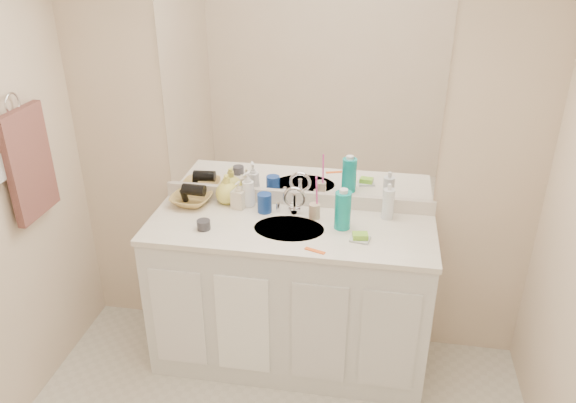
# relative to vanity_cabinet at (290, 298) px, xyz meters

# --- Properties ---
(wall_back) EXTENTS (2.60, 0.02, 2.40)m
(wall_back) POSITION_rel_vanity_cabinet_xyz_m (0.00, 0.28, 0.77)
(wall_back) COLOR beige
(wall_back) RESTS_ON floor
(vanity_cabinet) EXTENTS (1.50, 0.55, 0.85)m
(vanity_cabinet) POSITION_rel_vanity_cabinet_xyz_m (0.00, 0.00, 0.00)
(vanity_cabinet) COLOR silver
(vanity_cabinet) RESTS_ON floor
(countertop) EXTENTS (1.52, 0.57, 0.03)m
(countertop) POSITION_rel_vanity_cabinet_xyz_m (0.00, 0.00, 0.44)
(countertop) COLOR silver
(countertop) RESTS_ON vanity_cabinet
(backsplash) EXTENTS (1.52, 0.03, 0.08)m
(backsplash) POSITION_rel_vanity_cabinet_xyz_m (0.00, 0.26, 0.50)
(backsplash) COLOR silver
(backsplash) RESTS_ON countertop
(sink_basin) EXTENTS (0.37, 0.37, 0.02)m
(sink_basin) POSITION_rel_vanity_cabinet_xyz_m (0.00, -0.02, 0.44)
(sink_basin) COLOR silver
(sink_basin) RESTS_ON countertop
(faucet) EXTENTS (0.02, 0.02, 0.11)m
(faucet) POSITION_rel_vanity_cabinet_xyz_m (0.00, 0.16, 0.51)
(faucet) COLOR silver
(faucet) RESTS_ON countertop
(mirror) EXTENTS (1.48, 0.01, 1.20)m
(mirror) POSITION_rel_vanity_cabinet_xyz_m (0.00, 0.27, 1.14)
(mirror) COLOR white
(mirror) RESTS_ON wall_back
(blue_mug) EXTENTS (0.09, 0.09, 0.11)m
(blue_mug) POSITION_rel_vanity_cabinet_xyz_m (-0.16, 0.14, 0.51)
(blue_mug) COLOR navy
(blue_mug) RESTS_ON countertop
(tan_cup) EXTENTS (0.08, 0.08, 0.08)m
(tan_cup) POSITION_rel_vanity_cabinet_xyz_m (0.12, 0.12, 0.50)
(tan_cup) COLOR tan
(tan_cup) RESTS_ON countertop
(toothbrush) EXTENTS (0.02, 0.04, 0.20)m
(toothbrush) POSITION_rel_vanity_cabinet_xyz_m (0.13, 0.12, 0.60)
(toothbrush) COLOR #FA41AC
(toothbrush) RESTS_ON tan_cup
(mouthwash_bottle) EXTENTS (0.11, 0.11, 0.20)m
(mouthwash_bottle) POSITION_rel_vanity_cabinet_xyz_m (0.27, 0.03, 0.56)
(mouthwash_bottle) COLOR #0C9793
(mouthwash_bottle) RESTS_ON countertop
(clear_pump_bottle) EXTENTS (0.07, 0.07, 0.17)m
(clear_pump_bottle) POSITION_rel_vanity_cabinet_xyz_m (0.50, 0.18, 0.54)
(clear_pump_bottle) COLOR white
(clear_pump_bottle) RESTS_ON countertop
(soap_dish) EXTENTS (0.11, 0.09, 0.01)m
(soap_dish) POSITION_rel_vanity_cabinet_xyz_m (0.37, -0.08, 0.46)
(soap_dish) COLOR silver
(soap_dish) RESTS_ON countertop
(green_soap) EXTENTS (0.08, 0.07, 0.03)m
(green_soap) POSITION_rel_vanity_cabinet_xyz_m (0.37, -0.08, 0.48)
(green_soap) COLOR #7DC530
(green_soap) RESTS_ON soap_dish
(orange_comb) EXTENTS (0.11, 0.06, 0.00)m
(orange_comb) POSITION_rel_vanity_cabinet_xyz_m (0.16, -0.22, 0.46)
(orange_comb) COLOR #EF5919
(orange_comb) RESTS_ON countertop
(dark_jar) EXTENTS (0.09, 0.09, 0.05)m
(dark_jar) POSITION_rel_vanity_cabinet_xyz_m (-0.43, -0.10, 0.48)
(dark_jar) COLOR #2F2E34
(dark_jar) RESTS_ON countertop
(soap_bottle_white) EXTENTS (0.10, 0.10, 0.20)m
(soap_bottle_white) POSITION_rel_vanity_cabinet_xyz_m (-0.27, 0.20, 0.56)
(soap_bottle_white) COLOR white
(soap_bottle_white) RESTS_ON countertop
(soap_bottle_cream) EXTENTS (0.08, 0.09, 0.16)m
(soap_bottle_cream) POSITION_rel_vanity_cabinet_xyz_m (-0.31, 0.17, 0.53)
(soap_bottle_cream) COLOR beige
(soap_bottle_cream) RESTS_ON countertop
(soap_bottle_yellow) EXTENTS (0.15, 0.15, 0.17)m
(soap_bottle_yellow) POSITION_rel_vanity_cabinet_xyz_m (-0.39, 0.22, 0.54)
(soap_bottle_yellow) COLOR #E1D957
(soap_bottle_yellow) RESTS_ON countertop
(wicker_basket) EXTENTS (0.25, 0.25, 0.06)m
(wicker_basket) POSITION_rel_vanity_cabinet_xyz_m (-0.59, 0.17, 0.48)
(wicker_basket) COLOR #A88444
(wicker_basket) RESTS_ON countertop
(hair_dryer) EXTENTS (0.13, 0.07, 0.06)m
(hair_dryer) POSITION_rel_vanity_cabinet_xyz_m (-0.57, 0.17, 0.54)
(hair_dryer) COLOR black
(hair_dryer) RESTS_ON wicker_basket
(towel_ring) EXTENTS (0.01, 0.11, 0.11)m
(towel_ring) POSITION_rel_vanity_cabinet_xyz_m (-1.27, -0.25, 1.12)
(towel_ring) COLOR silver
(towel_ring) RESTS_ON wall_left
(hand_towel) EXTENTS (0.04, 0.32, 0.55)m
(hand_towel) POSITION_rel_vanity_cabinet_xyz_m (-1.25, -0.25, 0.82)
(hand_towel) COLOR #4D2C29
(hand_towel) RESTS_ON towel_ring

